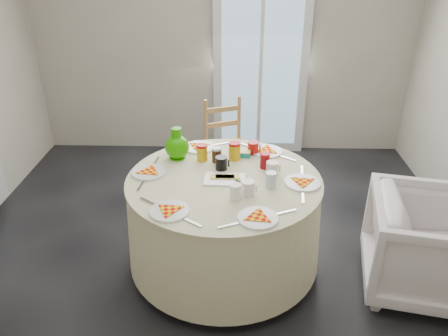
{
  "coord_description": "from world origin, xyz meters",
  "views": [
    {
      "loc": [
        0.14,
        -2.64,
        2.15
      ],
      "look_at": [
        0.07,
        -0.06,
        0.8
      ],
      "focal_mm": 35.0,
      "sensor_mm": 36.0,
      "label": 1
    }
  ],
  "objects_px": {
    "armchair": "(429,241)",
    "green_pitcher": "(177,139)",
    "table": "(224,221)",
    "wooden_chair": "(228,143)"
  },
  "relations": [
    {
      "from": "armchair",
      "to": "green_pitcher",
      "type": "bearing_deg",
      "value": 84.66
    },
    {
      "from": "table",
      "to": "wooden_chair",
      "type": "bearing_deg",
      "value": 89.61
    },
    {
      "from": "table",
      "to": "green_pitcher",
      "type": "relative_size",
      "value": 5.88
    },
    {
      "from": "table",
      "to": "wooden_chair",
      "type": "height_order",
      "value": "wooden_chair"
    },
    {
      "from": "armchair",
      "to": "table",
      "type": "bearing_deg",
      "value": 92.51
    },
    {
      "from": "wooden_chair",
      "to": "armchair",
      "type": "xyz_separation_m",
      "value": [
        1.35,
        -1.36,
        -0.08
      ]
    },
    {
      "from": "wooden_chair",
      "to": "armchair",
      "type": "distance_m",
      "value": 1.92
    },
    {
      "from": "table",
      "to": "wooden_chair",
      "type": "distance_m",
      "value": 1.14
    },
    {
      "from": "wooden_chair",
      "to": "green_pitcher",
      "type": "xyz_separation_m",
      "value": [
        -0.36,
        -0.83,
        0.4
      ]
    },
    {
      "from": "armchair",
      "to": "green_pitcher",
      "type": "distance_m",
      "value": 1.85
    }
  ]
}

